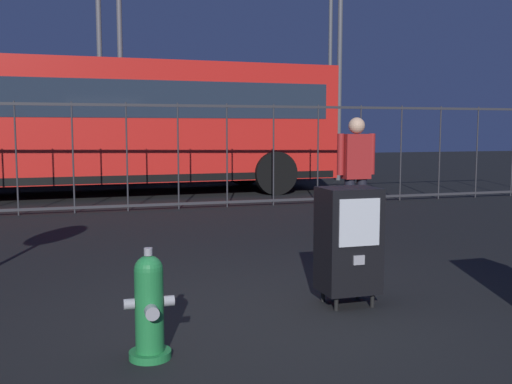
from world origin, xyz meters
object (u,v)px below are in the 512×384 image
(fire_hydrant, at_px, (149,307))
(street_light_far_right, at_px, (330,59))
(pedestrian, at_px, (356,172))
(street_light_near_left, at_px, (340,12))
(street_light_far_left, at_px, (98,9))
(street_light_near_right, at_px, (119,5))
(newspaper_box_primary, at_px, (348,240))
(bus_near, at_px, (106,121))
(bus_far, at_px, (135,122))

(fire_hydrant, height_order, street_light_far_right, street_light_far_right)
(pedestrian, bearing_deg, fire_hydrant, -133.14)
(street_light_near_left, distance_m, street_light_far_right, 4.14)
(street_light_near_left, height_order, street_light_far_left, street_light_near_left)
(fire_hydrant, height_order, street_light_near_right, street_light_near_right)
(pedestrian, relative_size, street_light_near_right, 0.20)
(newspaper_box_primary, xyz_separation_m, pedestrian, (1.39, 2.66, 0.38))
(street_light_far_right, bearing_deg, pedestrian, -112.45)
(fire_hydrant, distance_m, bus_near, 10.39)
(fire_hydrant, distance_m, street_light_near_left, 14.88)
(newspaper_box_primary, distance_m, bus_far, 13.34)
(street_light_far_left, bearing_deg, bus_near, -89.98)
(pedestrian, distance_m, street_light_far_right, 14.11)
(bus_near, height_order, street_light_near_right, street_light_near_right)
(bus_near, bearing_deg, pedestrian, -68.61)
(bus_far, distance_m, street_light_near_left, 6.77)
(pedestrian, height_order, bus_near, bus_near)
(bus_near, bearing_deg, street_light_far_left, 88.71)
(pedestrian, relative_size, street_light_near_left, 0.19)
(pedestrian, bearing_deg, street_light_far_left, 107.07)
(street_light_near_left, relative_size, street_light_far_left, 1.05)
(newspaper_box_primary, distance_m, pedestrian, 3.02)
(newspaper_box_primary, height_order, street_light_near_left, street_light_near_left)
(pedestrian, relative_size, street_light_far_right, 0.24)
(fire_hydrant, relative_size, newspaper_box_primary, 0.73)
(fire_hydrant, bearing_deg, newspaper_box_primary, 22.28)
(pedestrian, xyz_separation_m, street_light_far_right, (5.26, 12.73, 3.07))
(street_light_far_left, bearing_deg, newspaper_box_primary, -82.90)
(pedestrian, bearing_deg, newspaper_box_primary, -117.57)
(fire_hydrant, height_order, bus_near, bus_near)
(newspaper_box_primary, relative_size, bus_near, 0.10)
(fire_hydrant, height_order, street_light_near_left, street_light_near_left)
(fire_hydrant, xyz_separation_m, bus_far, (1.31, 14.01, 1.36))
(fire_hydrant, distance_m, bus_far, 14.14)
(street_light_far_right, bearing_deg, bus_near, -144.46)
(street_light_near_left, height_order, street_light_far_right, street_light_near_left)
(newspaper_box_primary, distance_m, street_light_far_left, 12.83)
(street_light_near_left, bearing_deg, fire_hydrant, -119.78)
(bus_far, bearing_deg, pedestrian, -81.36)
(street_light_near_left, bearing_deg, bus_far, 163.46)
(fire_hydrant, relative_size, pedestrian, 0.45)
(fire_hydrant, bearing_deg, street_light_near_right, 86.34)
(pedestrian, xyz_separation_m, street_light_far_left, (-2.89, 9.41, 3.73))
(fire_hydrant, bearing_deg, bus_near, 88.41)
(bus_far, bearing_deg, street_light_near_left, -17.89)
(bus_near, relative_size, street_light_far_left, 1.29)
(bus_near, bearing_deg, bus_far, 73.36)
(street_light_near_left, xyz_separation_m, street_light_near_right, (-6.25, 0.20, -0.13))
(bus_near, bearing_deg, newspaper_box_primary, -82.38)
(bus_near, distance_m, street_light_near_right, 3.79)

